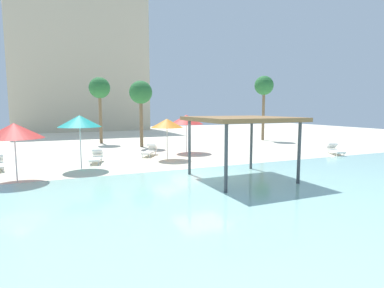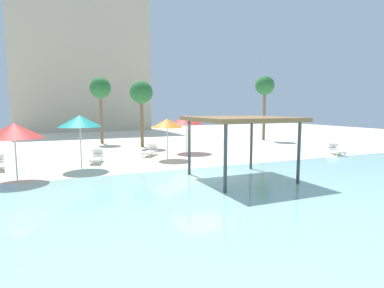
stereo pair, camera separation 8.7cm
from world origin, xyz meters
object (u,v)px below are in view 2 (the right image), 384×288
object	(u,v)px
lounge_chair_0	(97,157)
palm_tree_2	(265,87)
beach_umbrella_red_4	(14,131)
lounge_chair_2	(336,150)
beach_umbrella_red_1	(187,120)
palm_tree_0	(100,89)
beach_umbrella_orange_3	(167,123)
palm_tree_1	(141,94)
beach_umbrella_teal_6	(80,121)
lounge_chair_3	(150,151)
shade_pavilion	(241,121)

from	to	relation	value
lounge_chair_0	palm_tree_2	distance (m)	19.17
beach_umbrella_red_4	palm_tree_2	world-z (taller)	palm_tree_2
lounge_chair_2	beach_umbrella_red_1	bearing A→B (deg)	-93.15
palm_tree_0	beach_umbrella_red_1	bearing A→B (deg)	-60.00
palm_tree_0	lounge_chair_2	bearing A→B (deg)	-44.17
beach_umbrella_red_4	lounge_chair_0	distance (m)	5.59
beach_umbrella_orange_3	palm_tree_0	distance (m)	11.56
palm_tree_1	beach_umbrella_teal_6	bearing A→B (deg)	-123.61
lounge_chair_3	palm_tree_0	distance (m)	10.37
lounge_chair_2	lounge_chair_0	bearing A→B (deg)	-75.70
beach_umbrella_red_1	lounge_chair_2	size ratio (longest dim) A/B	1.41
palm_tree_0	palm_tree_1	xyz separation A→B (m)	(2.78, -4.05, -0.50)
beach_umbrella_orange_3	beach_umbrella_red_4	xyz separation A→B (m)	(-8.16, -3.12, -0.03)
lounge_chair_0	beach_umbrella_red_1	bearing A→B (deg)	119.12
beach_umbrella_red_4	palm_tree_1	xyz separation A→B (m)	(8.24, 9.99, 2.17)
shade_pavilion	palm_tree_0	bearing A→B (deg)	102.44
lounge_chair_2	palm_tree_2	xyz separation A→B (m)	(1.33, 10.25, 5.01)
beach_umbrella_orange_3	palm_tree_2	distance (m)	15.11
shade_pavilion	palm_tree_0	xyz separation A→B (m)	(-3.90, 17.69, 2.26)
lounge_chair_2	palm_tree_1	distance (m)	15.53
lounge_chair_2	palm_tree_0	bearing A→B (deg)	-108.05
beach_umbrella_red_1	lounge_chair_0	world-z (taller)	beach_umbrella_red_1
beach_umbrella_teal_6	palm_tree_2	xyz separation A→B (m)	(18.12, 8.64, 2.77)
palm_tree_2	beach_umbrella_red_1	bearing A→B (deg)	-154.21
beach_umbrella_teal_6	lounge_chair_2	world-z (taller)	beach_umbrella_teal_6
beach_umbrella_red_1	lounge_chair_3	bearing A→B (deg)	-171.30
palm_tree_1	lounge_chair_3	bearing A→B (deg)	-98.08
lounge_chair_0	lounge_chair_2	distance (m)	16.16
lounge_chair_0	lounge_chair_3	bearing A→B (deg)	124.23
lounge_chair_3	palm_tree_0	bearing A→B (deg)	-134.55
beach_umbrella_red_1	lounge_chair_0	distance (m)	7.18
beach_umbrella_orange_3	palm_tree_2	xyz separation A→B (m)	(12.82, 7.40, 3.04)
beach_umbrella_red_1	beach_umbrella_teal_6	world-z (taller)	beach_umbrella_teal_6
beach_umbrella_red_1	beach_umbrella_red_4	size ratio (longest dim) A/B	1.06
lounge_chair_0	lounge_chair_2	size ratio (longest dim) A/B	1.01
shade_pavilion	beach_umbrella_orange_3	size ratio (longest dim) A/B	1.65
shade_pavilion	lounge_chair_3	xyz separation A→B (m)	(-1.83, 8.63, -2.36)
lounge_chair_3	lounge_chair_0	bearing A→B (deg)	-36.70
shade_pavilion	beach_umbrella_teal_6	bearing A→B (deg)	139.68
shade_pavilion	lounge_chair_2	distance (m)	11.25
shade_pavilion	palm_tree_2	distance (m)	18.51
shade_pavilion	beach_umbrella_teal_6	size ratio (longest dim) A/B	1.48
beach_umbrella_teal_6	palm_tree_1	world-z (taller)	palm_tree_1
beach_umbrella_red_1	beach_umbrella_teal_6	bearing A→B (deg)	-154.93
beach_umbrella_teal_6	lounge_chair_2	size ratio (longest dim) A/B	1.46
beach_umbrella_orange_3	shade_pavilion	bearing A→B (deg)	-79.86
palm_tree_2	palm_tree_0	bearing A→B (deg)	167.20
beach_umbrella_red_4	palm_tree_0	bearing A→B (deg)	68.75
palm_tree_0	lounge_chair_3	bearing A→B (deg)	-77.13
lounge_chair_0	beach_umbrella_teal_6	bearing A→B (deg)	-16.20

